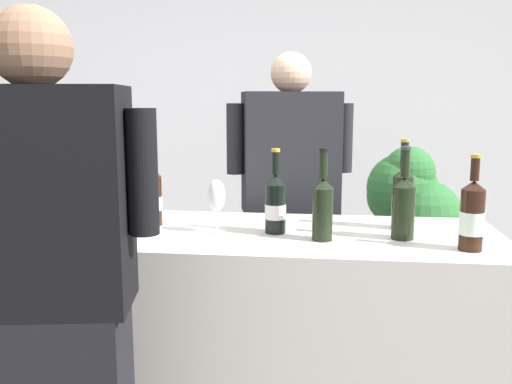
{
  "coord_description": "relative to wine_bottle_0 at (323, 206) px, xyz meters",
  "views": [
    {
      "loc": [
        0.39,
        -2.01,
        1.42
      ],
      "look_at": [
        0.14,
        0.0,
        1.08
      ],
      "focal_mm": 38.55,
      "sensor_mm": 36.0,
      "label": 1
    }
  ],
  "objects": [
    {
      "name": "wall_back",
      "position": [
        -0.39,
        2.7,
        0.34
      ],
      "size": [
        8.0,
        0.1,
        2.8
      ],
      "primitive_type": "cube",
      "color": "white",
      "rests_on": "ground_plane"
    },
    {
      "name": "ice_bucket",
      "position": [
        -1.14,
        0.29,
        -0.02
      ],
      "size": [
        0.2,
        0.2,
        0.19
      ],
      "color": "silver",
      "rests_on": "counter"
    },
    {
      "name": "wine_glass",
      "position": [
        -0.4,
        0.07,
        0.01
      ],
      "size": [
        0.07,
        0.07,
        0.2
      ],
      "color": "silver",
      "rests_on": "counter"
    },
    {
      "name": "counter",
      "position": [
        -0.39,
        0.1,
        -0.59
      ],
      "size": [
        2.11,
        0.68,
        0.93
      ],
      "primitive_type": "cube",
      "color": "beige",
      "rests_on": "ground_plane"
    },
    {
      "name": "wine_bottle_2",
      "position": [
        -0.91,
        -0.05,
        -0.0
      ],
      "size": [
        0.08,
        0.08,
        0.31
      ],
      "color": "black",
      "rests_on": "counter"
    },
    {
      "name": "potted_shrub",
      "position": [
        0.51,
        1.42,
        -0.28
      ],
      "size": [
        0.56,
        0.59,
        1.16
      ],
      "color": "brown",
      "rests_on": "ground_plane"
    },
    {
      "name": "wine_bottle_0",
      "position": [
        0.0,
        0.0,
        0.0
      ],
      "size": [
        0.07,
        0.07,
        0.33
      ],
      "color": "black",
      "rests_on": "counter"
    },
    {
      "name": "wine_bottle_5",
      "position": [
        0.28,
        0.05,
        -0.0
      ],
      "size": [
        0.08,
        0.08,
        0.33
      ],
      "color": "black",
      "rests_on": "counter"
    },
    {
      "name": "wine_bottle_6",
      "position": [
        0.3,
        0.22,
        -0.0
      ],
      "size": [
        0.08,
        0.08,
        0.35
      ],
      "color": "black",
      "rests_on": "counter"
    },
    {
      "name": "wine_bottle_1",
      "position": [
        0.49,
        -0.07,
        -0.01
      ],
      "size": [
        0.08,
        0.08,
        0.32
      ],
      "color": "black",
      "rests_on": "counter"
    },
    {
      "name": "wine_bottle_4",
      "position": [
        -0.67,
        0.16,
        -0.0
      ],
      "size": [
        0.08,
        0.08,
        0.34
      ],
      "color": "black",
      "rests_on": "counter"
    },
    {
      "name": "person_server",
      "position": [
        -0.16,
        0.71,
        -0.26
      ],
      "size": [
        0.59,
        0.34,
        1.64
      ],
      "color": "black",
      "rests_on": "ground_plane"
    },
    {
      "name": "person_guest",
      "position": [
        -0.72,
        -0.59,
        -0.25
      ],
      "size": [
        0.59,
        0.32,
        1.65
      ],
      "color": "black",
      "rests_on": "ground_plane"
    },
    {
      "name": "wine_bottle_3",
      "position": [
        -0.7,
        -0.07,
        -0.0
      ],
      "size": [
        0.08,
        0.08,
        0.33
      ],
      "color": "black",
      "rests_on": "counter"
    },
    {
      "name": "wine_bottle_7",
      "position": [
        -0.17,
        0.09,
        -0.01
      ],
      "size": [
        0.08,
        0.08,
        0.32
      ],
      "color": "black",
      "rests_on": "counter"
    }
  ]
}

